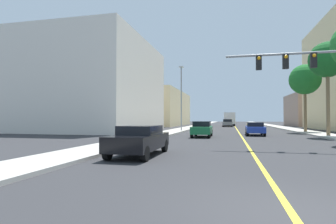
% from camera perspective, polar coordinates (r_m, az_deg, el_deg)
% --- Properties ---
extents(ground, '(192.00, 192.00, 0.00)m').
position_cam_1_polar(ground, '(47.21, 14.38, -3.40)').
color(ground, '#2D2D30').
extents(sidewalk_left, '(2.57, 168.00, 0.15)m').
position_cam_1_polar(sidewalk_left, '(47.70, 4.67, -3.33)').
color(sidewalk_left, '#B2ADA3').
rests_on(sidewalk_left, ground).
extents(sidewalk_right, '(2.57, 168.00, 0.15)m').
position_cam_1_polar(sidewalk_right, '(48.06, 24.00, -3.20)').
color(sidewalk_right, '#B2ADA3').
rests_on(sidewalk_right, ground).
extents(lane_marking_center, '(0.16, 144.00, 0.01)m').
position_cam_1_polar(lane_marking_center, '(47.21, 14.38, -3.40)').
color(lane_marking_center, yellow).
rests_on(lane_marking_center, ground).
extents(building_left_near, '(15.13, 19.91, 12.43)m').
position_cam_1_polar(building_left_near, '(39.77, -15.13, 5.18)').
color(building_left_near, silver).
rests_on(building_left_near, ground).
extents(building_left_far, '(10.75, 26.46, 8.15)m').
position_cam_1_polar(building_left_far, '(65.06, -1.65, 0.72)').
color(building_left_far, beige).
rests_on(building_left_far, ground).
extents(building_right_far, '(13.19, 14.82, 7.12)m').
position_cam_1_polar(building_right_far, '(67.87, 30.07, 0.38)').
color(building_right_far, gray).
rests_on(building_right_far, ground).
extents(traffic_signal_mast, '(8.54, 0.36, 5.81)m').
position_cam_1_polar(traffic_signal_mast, '(17.52, 30.87, 7.69)').
color(traffic_signal_mast, gray).
rests_on(traffic_signal_mast, sidewalk_right).
extents(street_lamp, '(0.56, 0.28, 8.40)m').
position_cam_1_polar(street_lamp, '(34.94, 2.85, 3.66)').
color(street_lamp, gray).
rests_on(street_lamp, sidewalk_left).
extents(palm_mid, '(3.32, 3.32, 8.72)m').
position_cam_1_polar(palm_mid, '(29.38, 30.90, 9.46)').
color(palm_mid, brown).
rests_on(palm_mid, sidewalk_right).
extents(palm_far, '(3.62, 3.62, 8.06)m').
position_cam_1_polar(palm_far, '(36.30, 27.20, 6.12)').
color(palm_far, brown).
rests_on(palm_far, sidewalk_right).
extents(car_black, '(1.84, 4.39, 1.39)m').
position_cam_1_polar(car_black, '(12.57, -6.08, -5.84)').
color(car_black, black).
rests_on(car_black, ground).
extents(car_green, '(1.78, 4.23, 1.45)m').
position_cam_1_polar(car_green, '(24.91, 7.28, -3.60)').
color(car_green, '#196638').
rests_on(car_green, ground).
extents(car_gray, '(1.99, 4.53, 1.54)m').
position_cam_1_polar(car_gray, '(56.08, 12.62, -2.26)').
color(car_gray, slate).
rests_on(car_gray, ground).
extents(car_blue, '(1.87, 4.29, 1.32)m').
position_cam_1_polar(car_blue, '(28.48, 18.09, -3.36)').
color(car_blue, '#1E389E').
rests_on(car_blue, ground).
extents(delivery_truck, '(2.64, 7.91, 3.02)m').
position_cam_1_polar(delivery_truck, '(63.47, 12.97, -1.41)').
color(delivery_truck, '#194799').
rests_on(delivery_truck, ground).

